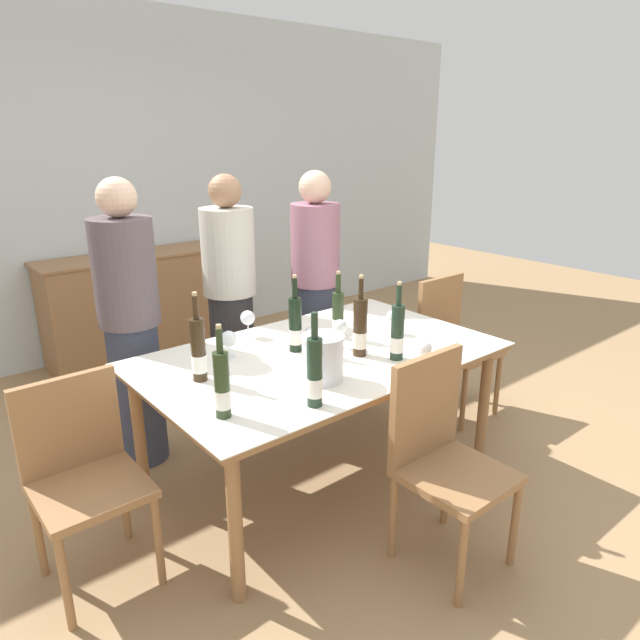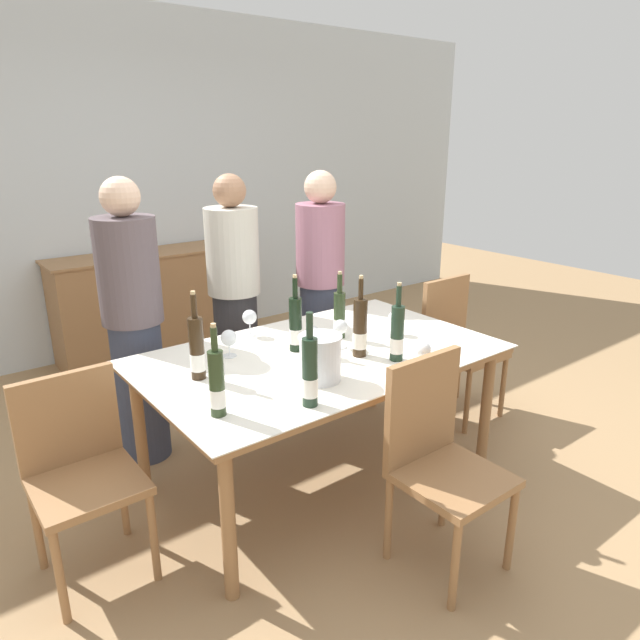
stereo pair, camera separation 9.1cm
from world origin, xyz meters
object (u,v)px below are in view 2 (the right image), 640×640
at_px(wine_bottle_6, 360,329).
at_px(chair_right_end, 456,338).
at_px(wine_glass_3, 312,335).
at_px(person_guest_right, 320,289).
at_px(wine_bottle_1, 339,315).
at_px(sideboard_cabinet, 151,303).
at_px(person_guest_left, 235,302).
at_px(wine_glass_4, 395,319).
at_px(wine_glass_0, 229,339).
at_px(wine_glass_1, 250,318).
at_px(wine_glass_2, 340,328).
at_px(person_host, 134,326).
at_px(dining_table, 320,364).
at_px(ice_bucket, 320,357).
at_px(wine_bottle_0, 197,350).
at_px(wine_bottle_3, 310,373).
at_px(wine_bottle_2, 397,334).
at_px(wine_bottle_4, 296,325).
at_px(wine_bottle_5, 217,384).
at_px(chair_left_end, 80,463).
at_px(chair_near_front, 438,451).

relative_size(wine_bottle_6, chair_right_end, 0.46).
relative_size(wine_glass_3, person_guest_right, 0.09).
bearing_deg(chair_right_end, wine_bottle_1, 177.70).
bearing_deg(chair_right_end, sideboard_cabinet, 117.32).
bearing_deg(wine_bottle_1, person_guest_left, 104.91).
bearing_deg(wine_glass_4, wine_bottle_6, -161.27).
xyz_separation_m(wine_bottle_1, person_guest_left, (-0.21, 0.79, -0.07)).
bearing_deg(wine_glass_0, person_guest_right, 29.27).
relative_size(wine_bottle_1, wine_glass_1, 2.51).
height_order(sideboard_cabinet, wine_glass_2, wine_glass_2).
distance_m(chair_right_end, person_host, 2.03).
distance_m(dining_table, person_host, 1.06).
height_order(wine_bottle_1, wine_glass_3, wine_bottle_1).
distance_m(sideboard_cabinet, wine_glass_4, 2.48).
height_order(ice_bucket, person_guest_left, person_guest_left).
xyz_separation_m(dining_table, person_guest_right, (0.64, 0.82, 0.12)).
xyz_separation_m(wine_glass_4, chair_right_end, (0.69, 0.11, -0.30)).
height_order(wine_glass_0, person_host, person_host).
relative_size(ice_bucket, wine_glass_2, 1.41).
height_order(wine_bottle_0, wine_glass_3, wine_bottle_0).
xyz_separation_m(wine_bottle_3, wine_glass_1, (0.25, 0.89, -0.04)).
relative_size(wine_glass_1, wine_glass_4, 1.12).
distance_m(wine_bottle_0, person_host, 0.72).
distance_m(wine_bottle_1, wine_glass_4, 0.32).
distance_m(wine_bottle_2, wine_glass_1, 0.85).
distance_m(wine_bottle_0, wine_glass_1, 0.61).
bearing_deg(wine_bottle_2, wine_bottle_4, 127.79).
distance_m(wine_bottle_4, wine_glass_3, 0.10).
distance_m(wine_glass_2, person_guest_left, 0.92).
height_order(wine_bottle_1, wine_bottle_6, wine_bottle_6).
bearing_deg(wine_bottle_5, wine_glass_3, 23.95).
distance_m(wine_glass_1, wine_glass_2, 0.53).
height_order(wine_bottle_2, chair_left_end, wine_bottle_2).
bearing_deg(chair_right_end, wine_bottle_2, -157.80).
bearing_deg(wine_bottle_2, wine_bottle_5, 178.84).
bearing_deg(wine_bottle_6, wine_glass_2, 91.71).
bearing_deg(person_guest_right, wine_bottle_4, -134.97).
bearing_deg(wine_bottle_1, wine_bottle_2, -88.03).
relative_size(sideboard_cabinet, wine_glass_2, 10.39).
distance_m(wine_bottle_0, wine_bottle_5, 0.39).
distance_m(wine_bottle_5, wine_bottle_6, 0.89).
height_order(wine_glass_3, person_host, person_host).
xyz_separation_m(wine_glass_0, wine_glass_4, (0.90, -0.27, -0.00)).
xyz_separation_m(wine_bottle_2, wine_glass_0, (-0.64, 0.55, -0.04)).
xyz_separation_m(wine_bottle_3, wine_glass_0, (0.00, 0.69, -0.05)).
bearing_deg(chair_left_end, wine_bottle_5, -38.11).
xyz_separation_m(wine_glass_2, person_guest_left, (-0.11, 0.91, -0.05)).
bearing_deg(chair_near_front, person_guest_right, 69.34).
xyz_separation_m(wine_bottle_5, wine_glass_3, (0.71, 0.32, -0.04)).
bearing_deg(wine_glass_0, wine_bottle_2, -40.83).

